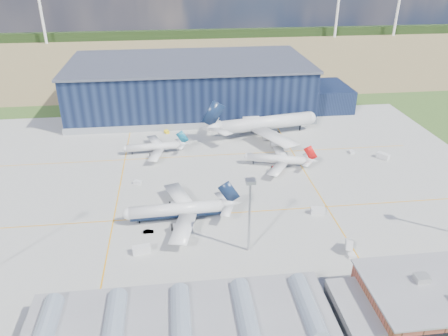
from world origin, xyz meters
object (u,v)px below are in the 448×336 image
gse_van_a (142,250)px  gse_tug_c (167,132)px  airliner_red (277,155)px  airliner_regional (153,143)px  car_b (148,231)px  gse_van_b (383,156)px  airliner_widebody (266,116)px  gse_tug_b (137,214)px  light_mast_center (250,204)px  gse_van_c (318,211)px  gse_cart_b (138,182)px  hangar (195,88)px  airliner_navy (176,204)px  airstair (348,247)px  gse_cart_a (351,152)px

gse_van_a → gse_tug_c: 89.80m
airliner_red → airliner_regional: bearing=-3.2°
car_b → gse_van_b: bearing=-66.9°
airliner_widebody → gse_tug_b: bearing=-141.9°
light_mast_center → gse_van_c: 33.63m
light_mast_center → gse_cart_b: (-33.61, 43.76, -14.81)m
hangar → airliner_regional: hangar is taller
gse_van_b → gse_tug_c: bearing=118.8°
airliner_red → gse_tug_c: 58.89m
gse_tug_b → gse_van_c: gse_van_c is taller
airliner_navy → gse_van_b: airliner_navy is taller
light_mast_center → airliner_regional: (-28.46, 70.00, -10.81)m
light_mast_center → airliner_widebody: 87.18m
light_mast_center → gse_van_b: bearing=39.3°
gse_van_a → airstair: airstair is taller
gse_van_a → gse_tug_c: gse_van_a is taller
gse_tug_b → gse_van_c: size_ratio=0.75×
airliner_navy → gse_van_b: bearing=-159.5°
gse_tug_c → airstair: airstair is taller
gse_tug_b → gse_van_b: 102.83m
light_mast_center → gse_van_a: (-30.23, 2.50, -14.32)m
airliner_red → airliner_navy: bearing=57.6°
gse_tug_b → hangar: bearing=104.4°
airliner_navy → airliner_red: airliner_navy is taller
airliner_widebody → gse_tug_b: 83.40m
gse_van_a → airliner_regional: bearing=-11.6°
hangar → gse_tug_b: (-25.48, -102.92, -10.89)m
airliner_navy → gse_cart_a: 85.58m
light_mast_center → gse_van_c: bearing=32.4°
gse_cart_a → airliner_regional: bearing=169.2°
airliner_red → gse_cart_a: airliner_red is taller
airliner_red → airliner_regional: size_ratio=1.04×
light_mast_center → airliner_red: (20.13, 52.00, -10.64)m
hangar → airliner_widebody: 50.33m
airstair → gse_van_b: bearing=76.6°
car_b → hangar: bearing=-11.5°
airliner_navy → light_mast_center: bearing=135.6°
airliner_red → gse_van_a: 70.71m
gse_cart_b → gse_van_c: (59.29, -27.46, 0.45)m
airliner_red → airstair: size_ratio=6.39×
gse_van_a → car_b: size_ratio=1.60×
gse_van_b → hangar: bearing=97.8°
airliner_regional → gse_van_a: bearing=86.1°
gse_van_b → gse_tug_c: 96.18m
light_mast_center → gse_tug_c: light_mast_center is taller
airliner_red → gse_tug_c: bearing=-25.7°
airliner_widebody → car_b: airliner_widebody is taller
car_b → gse_van_c: bearing=-86.2°
gse_van_b → airliner_red: bearing=144.2°
gse_cart_a → gse_van_b: 12.70m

